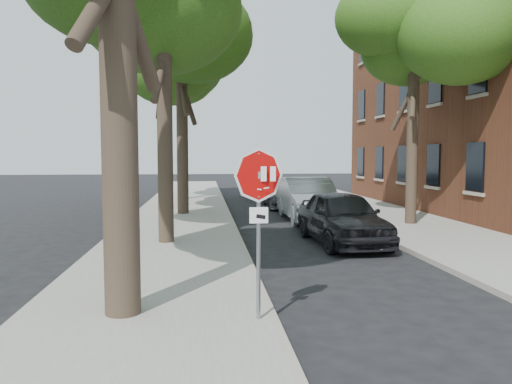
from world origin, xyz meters
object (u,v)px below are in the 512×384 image
tree_far (181,72)px  car_c (284,193)px  tree_mid_b (181,26)px  stop_sign (259,200)px  car_b (308,199)px  car_d (269,186)px  tree_right (413,26)px  car_a (342,217)px

tree_far → car_c: size_ratio=1.99×
tree_mid_b → tree_far: 7.04m
stop_sign → tree_far: tree_far is taller
car_b → car_d: car_b is taller
car_c → tree_right: bearing=-63.2°
stop_sign → car_d: (3.13, 22.43, -1.23)m
car_b → car_d: size_ratio=1.00×
car_a → car_c: car_a is taller
tree_far → tree_right: bearing=-51.7°
car_a → car_b: size_ratio=0.89×
tree_far → tree_right: 14.02m
stop_sign → tree_mid_b: size_ratio=0.25×
tree_far → car_b: 12.35m
stop_sign → tree_right: size_ratio=0.28×
tree_mid_b → car_b: 9.00m
car_a → stop_sign: bearing=-118.1°
tree_mid_b → tree_far: bearing=92.4°
car_a → tree_mid_b: bearing=121.1°
tree_mid_b → tree_right: tree_mid_b is taller
stop_sign → car_c: size_ratio=0.56×
tree_right → tree_mid_b: bearing=154.5°
tree_far → car_b: size_ratio=1.80×
car_d → car_b: bearing=-90.3°
tree_mid_b → car_a: size_ratio=2.24×
tree_mid_b → tree_right: bearing=-25.5°
car_a → car_d: (-0.09, 15.64, -0.07)m
car_d → tree_far: bearing=-167.1°
tree_far → car_a: bearing=-69.9°
car_c → stop_sign: bearing=-100.0°
tree_right → car_b: (-3.38, 1.85, -6.36)m
tree_far → car_c: 9.22m
tree_mid_b → tree_far: size_ratio=1.11×
car_a → car_d: 15.64m
tree_right → car_b: tree_right is taller
tree_far → car_b: tree_far is taller
tree_right → car_c: bearing=116.4°
stop_sign → tree_right: 13.23m
stop_sign → car_b: bearing=74.6°
stop_sign → car_c: 17.55m
car_b → car_c: (-0.13, 5.22, -0.17)m
stop_sign → car_a: bearing=64.6°
tree_mid_b → tree_right: 9.34m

